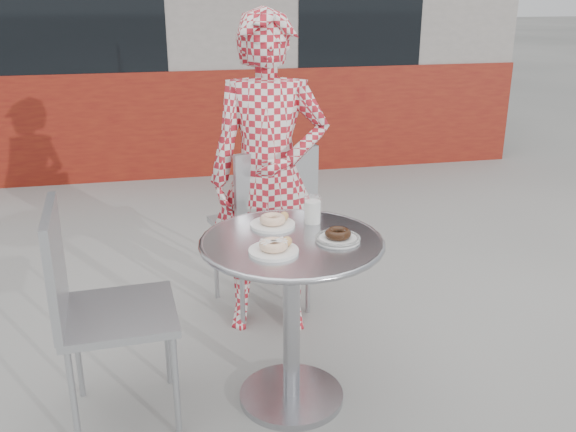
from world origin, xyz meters
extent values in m
plane|color=gray|center=(0.00, 0.00, 0.00)|extent=(60.00, 60.00, 0.00)
cube|color=gray|center=(0.00, 5.60, 1.50)|extent=(6.00, 4.00, 3.00)
cube|color=maroon|center=(0.00, 3.68, 0.50)|extent=(6.02, 0.20, 1.00)
cylinder|color=silver|center=(-0.04, 0.00, 0.02)|extent=(0.46, 0.46, 0.03)
cylinder|color=silver|center=(-0.04, 0.00, 0.39)|extent=(0.07, 0.07, 0.74)
cylinder|color=silver|center=(-0.04, 0.00, 0.76)|extent=(0.74, 0.74, 0.02)
torus|color=silver|center=(-0.04, 0.00, 0.76)|extent=(0.76, 0.76, 0.03)
cube|color=#A9ACB1|center=(-0.02, 0.90, 0.49)|extent=(0.56, 0.56, 0.03)
cube|color=#A9ACB1|center=(0.04, 0.69, 0.74)|extent=(0.45, 0.15, 0.46)
cube|color=#A9ACB1|center=(-0.75, 0.03, 0.49)|extent=(0.48, 0.48, 0.03)
cube|color=#A9ACB1|center=(-0.97, 0.02, 0.73)|extent=(0.06, 0.46, 0.46)
imported|color=#A91A25|center=(-0.01, 0.70, 0.83)|extent=(0.67, 0.51, 1.65)
cylinder|color=white|center=(-0.09, 0.16, 0.78)|extent=(0.19, 0.19, 0.01)
torus|color=#DA8A54|center=(-0.09, 0.16, 0.80)|extent=(0.11, 0.11, 0.04)
sphere|color=#B77A3F|center=(-0.03, 0.19, 0.80)|extent=(0.04, 0.04, 0.04)
cylinder|color=white|center=(-0.13, -0.12, 0.78)|extent=(0.20, 0.20, 0.01)
torus|color=#DA8A54|center=(-0.13, -0.12, 0.80)|extent=(0.11, 0.11, 0.04)
sphere|color=#B77A3F|center=(-0.07, -0.09, 0.80)|extent=(0.04, 0.04, 0.04)
cylinder|color=white|center=(0.15, -0.05, 0.78)|extent=(0.18, 0.18, 0.01)
torus|color=black|center=(0.15, -0.05, 0.80)|extent=(0.11, 0.11, 0.04)
torus|color=black|center=(0.15, -0.05, 0.78)|extent=(0.19, 0.19, 0.02)
cylinder|color=white|center=(0.09, 0.17, 0.82)|extent=(0.07, 0.07, 0.10)
cylinder|color=white|center=(0.09, 0.17, 0.83)|extent=(0.08, 0.08, 0.12)
camera|label=1|loc=(-0.55, -2.37, 1.76)|focal=40.00mm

